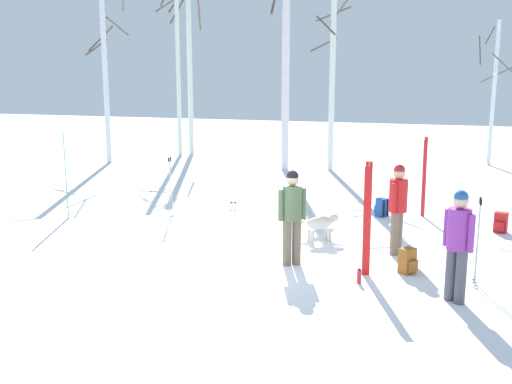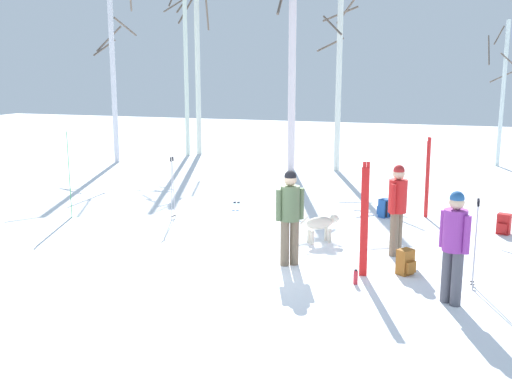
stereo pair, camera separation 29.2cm
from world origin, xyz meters
name	(u,v)px [view 2 (the right image)]	position (x,y,z in m)	size (l,w,h in m)	color
ground_plane	(244,266)	(0.00, 0.00, 0.00)	(60.00, 60.00, 0.00)	white
person_0	(454,240)	(3.51, -0.66, 0.98)	(0.43, 0.36, 1.72)	#4C4C56
person_1	(290,212)	(0.75, 0.32, 0.98)	(0.44, 0.34, 1.72)	#72604C
person_2	(397,204)	(2.49, 1.55, 0.98)	(0.34, 0.50, 1.72)	#72604C
dog	(321,224)	(0.99, 1.88, 0.39)	(0.72, 0.61, 0.57)	beige
ski_pair_planted_0	(69,175)	(-5.10, 2.13, 1.01)	(0.14, 0.19, 2.03)	green
ski_pair_planted_1	(427,178)	(2.87, 4.77, 0.95)	(0.11, 0.13, 1.90)	red
ski_pair_planted_2	(364,220)	(2.08, 0.15, 0.97)	(0.15, 0.04, 1.96)	red
ski_pair_lying_0	(237,202)	(-1.91, 4.80, 0.01)	(0.72, 1.77, 0.05)	blue
ski_poles_0	(476,241)	(3.84, 0.16, 0.77)	(0.07, 0.24, 1.45)	#B2B2BC
ski_poles_1	(173,186)	(-2.71, 2.71, 0.78)	(0.07, 0.21, 1.47)	#B2B2BC
backpack_0	(384,208)	(1.95, 4.46, 0.21)	(0.34, 0.33, 0.44)	#1E4C99
backpack_1	(406,262)	(2.76, 0.46, 0.21)	(0.34, 0.34, 0.44)	#99591E
backpack_2	(504,224)	(4.52, 3.75, 0.21)	(0.31, 0.33, 0.44)	red
water_bottle_0	(356,277)	(2.04, -0.29, 0.12)	(0.07, 0.07, 0.25)	red
birch_tree_0	(113,67)	(-8.64, 10.00, 3.51)	(1.75, 1.75, 6.99)	silver
birch_tree_1	(185,53)	(-6.90, 12.52, 4.06)	(1.47, 1.46, 7.75)	silver
birch_tree_2	(197,56)	(-6.60, 12.99, 3.97)	(1.24, 1.16, 7.59)	silver
birch_tree_3	(292,55)	(-1.97, 10.40, 3.91)	(1.12, 1.06, 7.47)	silver
birch_tree_4	(339,63)	(-0.43, 10.73, 3.66)	(1.49, 1.52, 7.03)	silver
birch_tree_5	(503,91)	(4.92, 13.57, 2.70)	(1.30, 1.31, 5.14)	silver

